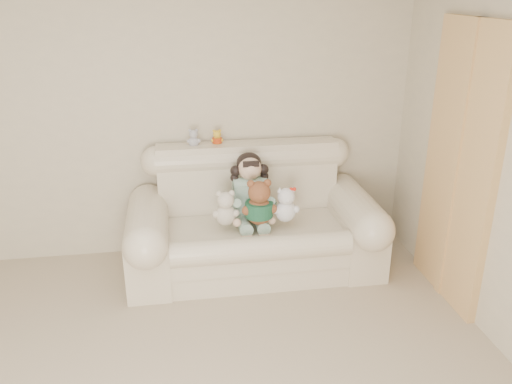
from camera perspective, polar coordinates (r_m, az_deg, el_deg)
The scene contains 9 objects.
wall_back at distance 4.62m, azimuth -11.05°, elevation 8.52°, with size 4.50×4.50×0.00m, color #BCAF95.
sofa at distance 4.43m, azimuth -0.21°, elevation -2.37°, with size 2.10×0.95×1.03m, color beige, non-canonical shape.
door_panel at distance 4.17m, azimuth 21.00°, elevation 2.51°, with size 0.06×0.90×2.10m, color tan.
seated_child at distance 4.42m, azimuth -0.67°, elevation 0.48°, with size 0.36×0.44×0.60m, color #2F7251, non-canonical shape.
brown_teddy at distance 4.20m, azimuth 0.33°, elevation -0.66°, with size 0.28×0.22×0.44m, color brown, non-canonical shape.
white_cat at distance 4.27m, azimuth 3.23°, elevation -0.96°, with size 0.22×0.17×0.35m, color white, non-canonical shape.
cream_teddy at distance 4.21m, azimuth -3.30°, elevation -1.37°, with size 0.22×0.17×0.34m, color beige, non-canonical shape.
yellow_mini_bear at distance 4.56m, azimuth -4.22°, elevation 6.01°, with size 0.11×0.08×0.17m, color yellow, non-canonical shape.
grey_mini_plush at distance 4.53m, azimuth -6.73°, elevation 5.96°, with size 0.12×0.09×0.19m, color #BABAC1, non-canonical shape.
Camera 1 is at (0.16, -2.01, 2.30)m, focal length 37.21 mm.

